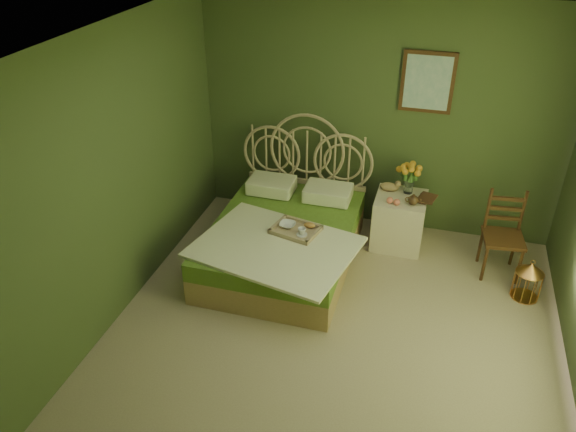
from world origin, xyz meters
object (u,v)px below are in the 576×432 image
(bed, at_px, (285,237))
(birdcage, at_px, (528,281))
(chair, at_px, (504,229))
(nightstand, at_px, (400,215))

(bed, xyz_separation_m, birdcage, (2.45, 0.05, -0.10))
(chair, distance_m, birdcage, 0.58)
(bed, xyz_separation_m, chair, (2.20, 0.47, 0.20))
(nightstand, height_order, chair, nightstand)
(bed, bearing_deg, chair, 12.04)
(chair, bearing_deg, birdcage, -65.03)
(nightstand, distance_m, chair, 1.09)
(nightstand, height_order, birdcage, nightstand)
(chair, height_order, birdcage, chair)
(bed, relative_size, nightstand, 2.07)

